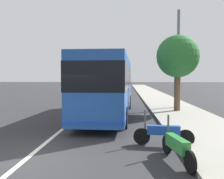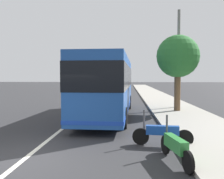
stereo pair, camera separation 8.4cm
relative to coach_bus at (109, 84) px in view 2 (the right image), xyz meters
The scene contains 11 objects.
ground_plane 8.53m from the coach_bus, 167.23° to the left, with size 220.00×220.00×0.00m, color #2D2D30.
sidewalk_curb 5.29m from the coach_bus, 67.29° to the right, with size 110.00×3.60×0.14m, color #9E998E.
lane_divider_line 3.30m from the coach_bus, 43.92° to the left, with size 110.00×0.16×0.01m, color silver.
coach_bus is the anchor object (origin of this frame).
motorcycle_far_end 8.49m from the coach_bus, 162.77° to the right, with size 2.12×0.52×1.24m.
motorcycle_mid_row 6.90m from the coach_bus, 159.58° to the right, with size 0.36×2.08×1.24m.
car_side_street 23.10m from the coach_bus, ahead, with size 4.77×2.00×1.39m.
car_oncoming 18.97m from the coach_bus, 13.07° to the left, with size 4.57×1.93×1.42m.
car_behind_bus 32.50m from the coach_bus, ahead, with size 4.21×2.06×1.50m.
roadside_tree_mid_block 5.11m from the coach_bus, 68.58° to the right, with size 2.81×2.81×5.17m.
utility_pole 6.37m from the coach_bus, 53.07° to the right, with size 0.21×0.21×7.32m, color slate.
Camera 2 is at (-6.65, -2.98, 2.38)m, focal length 39.16 mm.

